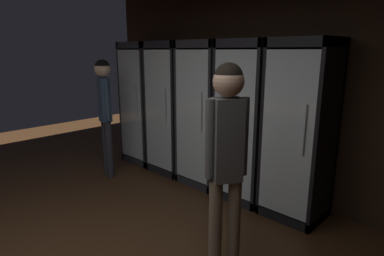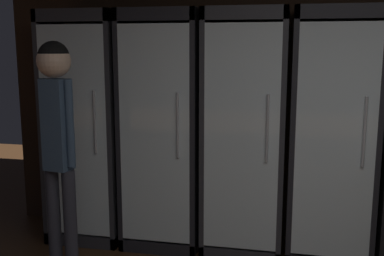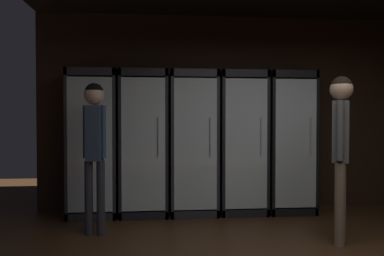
% 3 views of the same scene
% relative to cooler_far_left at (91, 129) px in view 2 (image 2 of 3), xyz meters
% --- Properties ---
extents(wall_back, '(6.00, 0.06, 2.80)m').
position_rel_cooler_far_left_xyz_m(wall_back, '(2.16, 0.29, 0.44)').
color(wall_back, black).
rests_on(wall_back, ground).
extents(cooler_far_left, '(0.64, 0.59, 1.95)m').
position_rel_cooler_far_left_xyz_m(cooler_far_left, '(0.00, 0.00, 0.00)').
color(cooler_far_left, '#2B2B30').
rests_on(cooler_far_left, ground).
extents(cooler_left, '(0.64, 0.59, 1.95)m').
position_rel_cooler_far_left_xyz_m(cooler_left, '(0.67, 0.00, -0.01)').
color(cooler_left, black).
rests_on(cooler_left, ground).
extents(cooler_center, '(0.64, 0.59, 1.95)m').
position_rel_cooler_far_left_xyz_m(cooler_center, '(1.34, 0.00, -0.00)').
color(cooler_center, '#2B2B30').
rests_on(cooler_center, ground).
extents(cooler_right, '(0.64, 0.59, 1.95)m').
position_rel_cooler_far_left_xyz_m(cooler_right, '(2.01, 0.00, -0.00)').
color(cooler_right, black).
rests_on(cooler_right, ground).
extents(shopper_near, '(0.26, 0.22, 1.70)m').
position_rel_cooler_far_left_xyz_m(shopper_near, '(0.15, -0.86, 0.16)').
color(shopper_near, '#2D2D38').
rests_on(shopper_near, ground).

